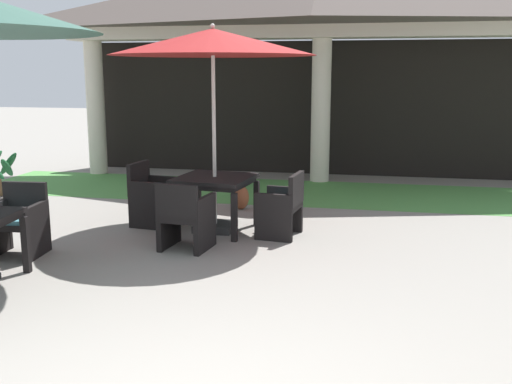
# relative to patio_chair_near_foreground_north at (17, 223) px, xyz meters

# --- Properties ---
(background_pavilion) EXTENTS (10.59, 2.88, 4.25)m
(background_pavilion) POSITION_rel_patio_chair_near_foreground_north_xyz_m (2.99, 5.64, 2.93)
(background_pavilion) COLOR beige
(background_pavilion) RESTS_ON ground
(lawn_strip) EXTENTS (12.39, 2.34, 0.01)m
(lawn_strip) POSITION_rel_patio_chair_near_foreground_north_xyz_m (2.99, 4.34, -0.39)
(lawn_strip) COLOR #519347
(lawn_strip) RESTS_ON ground
(patio_chair_near_foreground_north) EXTENTS (0.60, 0.62, 0.83)m
(patio_chair_near_foreground_north) POSITION_rel_patio_chair_near_foreground_north_xyz_m (0.00, 0.00, 0.00)
(patio_chair_near_foreground_north) COLOR black
(patio_chair_near_foreground_north) RESTS_ON ground
(patio_table_mid_left) EXTENTS (1.07, 1.07, 0.74)m
(patio_table_mid_left) POSITION_rel_patio_chair_near_foreground_north_xyz_m (1.96, 1.55, 0.25)
(patio_table_mid_left) COLOR black
(patio_table_mid_left) RESTS_ON ground
(patio_umbrella_mid_left) EXTENTS (2.68, 2.68, 2.72)m
(patio_umbrella_mid_left) POSITION_rel_patio_chair_near_foreground_north_xyz_m (1.96, 1.55, 2.08)
(patio_umbrella_mid_left) COLOR #2D2D2D
(patio_umbrella_mid_left) RESTS_ON ground
(patio_chair_mid_left_south) EXTENTS (0.61, 0.62, 0.84)m
(patio_chair_mid_left_south) POSITION_rel_patio_chair_near_foreground_north_xyz_m (1.85, 0.61, 0.01)
(patio_chair_mid_left_south) COLOR black
(patio_chair_mid_left_south) RESTS_ON ground
(patio_chair_mid_left_east) EXTENTS (0.57, 0.64, 0.84)m
(patio_chair_mid_left_east) POSITION_rel_patio_chair_near_foreground_north_xyz_m (2.90, 1.43, 0.01)
(patio_chair_mid_left_east) COLOR black
(patio_chair_mid_left_east) RESTS_ON ground
(patio_chair_mid_left_west) EXTENTS (0.61, 0.62, 0.88)m
(patio_chair_mid_left_west) POSITION_rel_patio_chair_near_foreground_north_xyz_m (1.03, 1.66, 0.02)
(patio_chair_mid_left_west) COLOR black
(patio_chair_mid_left_west) RESTS_ON ground
(potted_palm_left_edge) EXTENTS (0.60, 0.55, 0.99)m
(potted_palm_left_edge) POSITION_rel_patio_chair_near_foreground_north_xyz_m (-1.38, 1.68, -0.04)
(potted_palm_left_edge) COLOR #47423D
(potted_palm_left_edge) RESTS_ON ground
(terracotta_urn) EXTENTS (0.25, 0.25, 0.46)m
(terracotta_urn) POSITION_rel_patio_chair_near_foreground_north_xyz_m (2.03, 2.84, -0.19)
(terracotta_urn) COLOR brown
(terracotta_urn) RESTS_ON ground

